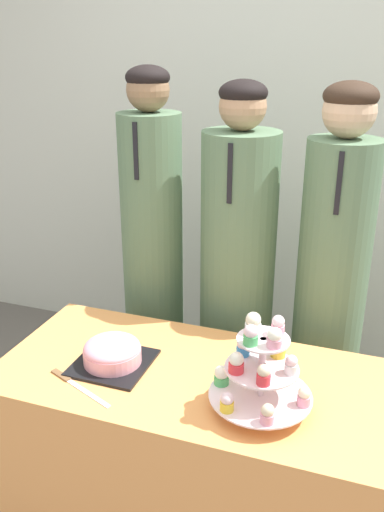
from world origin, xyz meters
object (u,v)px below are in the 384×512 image
at_px(cake_knife, 71,382).
at_px(cupcake_stand, 261,368).
at_px(round_cake, 112,352).
at_px(student_0, 153,270).
at_px(student_1, 237,290).
at_px(student_2, 330,299).

height_order(cake_knife, cupcake_stand, cupcake_stand).
xyz_separation_m(round_cake, student_0, (-0.11, 0.62, 0.03)).
bearing_deg(round_cake, student_0, 100.56).
height_order(round_cake, student_1, student_1).
distance_m(round_cake, student_2, 0.89).
xyz_separation_m(cake_knife, student_1, (0.35, 0.76, 0.04)).
distance_m(cupcake_stand, student_2, 0.69).
height_order(cupcake_stand, student_2, student_2).
xyz_separation_m(student_1, student_2, (0.38, -0.00, 0.02)).
bearing_deg(cake_knife, round_cake, 82.88).
distance_m(cake_knife, student_1, 0.83).
relative_size(round_cake, cupcake_stand, 0.81).
relative_size(cake_knife, student_0, 0.16).
bearing_deg(cupcake_stand, cake_knife, -172.71).
relative_size(cake_knife, student_2, 0.17).
bearing_deg(student_1, round_cake, -113.33).
height_order(cupcake_stand, student_0, student_0).
bearing_deg(student_2, student_0, -180.00).
xyz_separation_m(cake_knife, student_2, (0.73, 0.76, 0.06)).
xyz_separation_m(student_0, student_2, (0.76, 0.00, -0.02)).
bearing_deg(round_cake, student_1, 66.67).
relative_size(cupcake_stand, student_1, 0.19).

